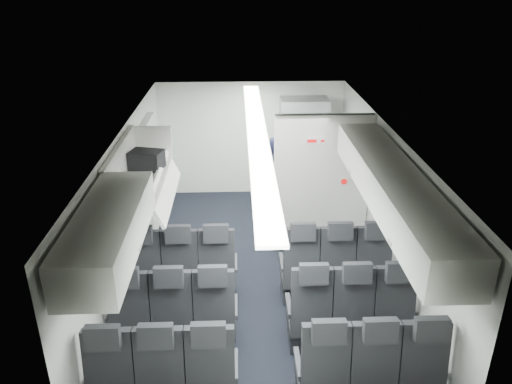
{
  "coord_description": "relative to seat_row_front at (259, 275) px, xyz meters",
  "views": [
    {
      "loc": [
        -0.24,
        -5.93,
        3.98
      ],
      "look_at": [
        0.0,
        0.4,
        1.15
      ],
      "focal_mm": 35.0,
      "sensor_mm": 36.0,
      "label": 1
    }
  ],
  "objects": [
    {
      "name": "overhead_bin_left_rear",
      "position": [
        -1.4,
        -1.47,
        1.46
      ],
      "size": [
        0.53,
        1.8,
        0.4
      ],
      "color": "silver",
      "rests_on": "cabin_shell"
    },
    {
      "name": "bulkhead_partition",
      "position": [
        0.98,
        1.33,
        0.67
      ],
      "size": [
        1.4,
        0.15,
        2.13
      ],
      "color": "silver",
      "rests_on": "cabin_shell"
    },
    {
      "name": "carry_on_bag",
      "position": [
        -1.39,
        0.54,
        1.39
      ],
      "size": [
        0.46,
        0.37,
        0.24
      ],
      "primitive_type": "cube",
      "rotation": [
        0.0,
        0.0,
        -0.25
      ],
      "color": "black",
      "rests_on": "overhead_bin_left_front_open"
    },
    {
      "name": "papers",
      "position": [
        0.6,
        2.0,
        0.7
      ],
      "size": [
        0.19,
        0.13,
        0.15
      ],
      "primitive_type": "cube",
      "rotation": [
        0.0,
        0.0,
        0.57
      ],
      "color": "white",
      "rests_on": "flight_attendant"
    },
    {
      "name": "flight_attendant",
      "position": [
        0.41,
        2.05,
        0.4
      ],
      "size": [
        0.53,
        0.67,
        1.6
      ],
      "primitive_type": "imported",
      "rotation": [
        0.0,
        0.0,
        1.85
      ],
      "color": "black",
      "rests_on": "ground"
    },
    {
      "name": "seat_row_front",
      "position": [
        0.0,
        0.0,
        0.0
      ],
      "size": [
        3.33,
        0.56,
        1.24
      ],
      "color": "black",
      "rests_on": "cabin_shell"
    },
    {
      "name": "overhead_bin_right_front",
      "position": [
        1.4,
        0.28,
        1.46
      ],
      "size": [
        0.53,
        1.7,
        0.4
      ],
      "color": "silver",
      "rests_on": "cabin_shell"
    },
    {
      "name": "seat_row_rear",
      "position": [
        0.0,
        -1.8,
        0.0
      ],
      "size": [
        3.33,
        0.56,
        1.24
      ],
      "color": "black",
      "rests_on": "cabin_shell"
    },
    {
      "name": "boarding_door",
      "position": [
        -1.64,
        2.09,
        0.55
      ],
      "size": [
        0.12,
        1.27,
        1.86
      ],
      "color": "silver",
      "rests_on": "cabin_shell"
    },
    {
      "name": "overhead_bin_left_front_open",
      "position": [
        -1.44,
        0.28,
        1.33
      ],
      "size": [
        0.64,
        1.7,
        0.72
      ],
      "color": "#9E9E93",
      "rests_on": "cabin_shell"
    },
    {
      "name": "galley_unit",
      "position": [
        0.95,
        3.25,
        0.55
      ],
      "size": [
        0.85,
        0.52,
        1.9
      ],
      "color": "#939399",
      "rests_on": "cabin_shell"
    },
    {
      "name": "seat_row_mid",
      "position": [
        0.0,
        -0.9,
        0.0
      ],
      "size": [
        3.33,
        0.56,
        1.24
      ],
      "color": "black",
      "rests_on": "cabin_shell"
    },
    {
      "name": "cabin_shell",
      "position": [
        0.0,
        0.53,
        0.72
      ],
      "size": [
        3.41,
        6.01,
        2.16
      ],
      "color": "black",
      "rests_on": "ground"
    },
    {
      "name": "overhead_bin_right_rear",
      "position": [
        1.4,
        -1.47,
        1.46
      ],
      "size": [
        0.53,
        1.8,
        0.4
      ],
      "color": "silver",
      "rests_on": "cabin_shell"
    }
  ]
}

